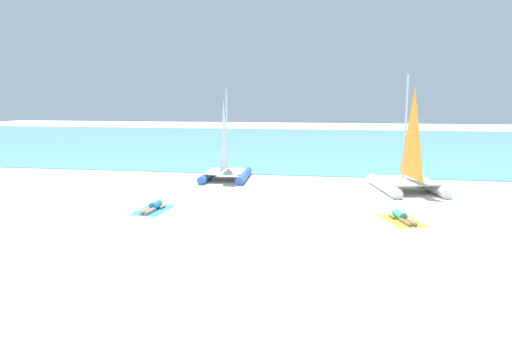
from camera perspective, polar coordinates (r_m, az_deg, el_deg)
The scene contains 8 objects.
ground_plane at distance 24.71m, azimuth 2.02°, elevation -1.02°, with size 120.00×120.00×0.00m, color silver.
ocean_water at distance 45.56m, azimuth 5.75°, elevation 3.44°, with size 120.00×40.00×0.05m, color #5BB2C1.
sailboat_white at distance 22.46m, azimuth 18.06°, elevation -0.39°, with size 3.38×4.51×5.30m.
sailboat_blue at distance 24.42m, azimuth -3.75°, elevation 0.52°, with size 2.56×3.78×4.74m.
towel_left at distance 18.19m, azimuth -12.48°, elevation -4.75°, with size 1.10×1.90×0.01m, color #338CD8.
sunbather_left at distance 18.22m, azimuth -12.41°, elevation -4.32°, with size 0.56×1.56×0.30m.
towel_right at distance 17.01m, azimuth 17.48°, elevation -5.89°, with size 1.10×1.90×0.01m, color yellow.
sunbather_right at distance 17.04m, azimuth 17.41°, elevation -5.43°, with size 0.83×1.54×0.30m.
Camera 1 is at (3.39, -14.12, 4.18)m, focal length 32.62 mm.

